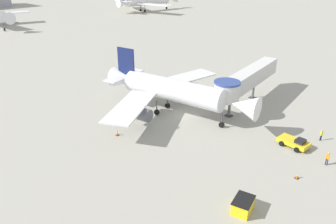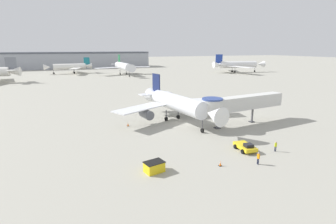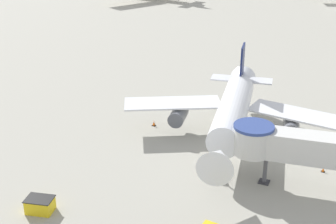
% 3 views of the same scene
% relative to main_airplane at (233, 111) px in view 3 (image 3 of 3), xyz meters
% --- Properties ---
extents(ground_plane, '(800.00, 800.00, 0.00)m').
position_rel_main_airplane_xyz_m(ground_plane, '(0.71, -2.11, -4.14)').
color(ground_plane, '#9E9B8E').
extents(main_airplane, '(28.22, 26.66, 9.80)m').
position_rel_main_airplane_xyz_m(main_airplane, '(0.00, 0.00, 0.00)').
color(main_airplane, silver).
rests_on(main_airplane, ground_plane).
extents(jet_bridge, '(20.65, 5.47, 6.36)m').
position_rel_main_airplane_xyz_m(jet_bridge, '(11.14, -7.10, 0.53)').
color(jet_bridge, silver).
rests_on(jet_bridge, ground_plane).
extents(service_container_yellow, '(2.90, 2.32, 1.42)m').
position_rel_main_airplane_xyz_m(service_container_yellow, '(-12.35, -21.20, -3.43)').
color(service_container_yellow, yellow).
rests_on(service_container_yellow, ground_plane).
extents(traffic_cone_starboard_wing, '(0.39, 0.39, 0.64)m').
position_rel_main_airplane_xyz_m(traffic_cone_starboard_wing, '(11.17, -3.01, -3.84)').
color(traffic_cone_starboard_wing, black).
rests_on(traffic_cone_starboard_wing, ground_plane).
extents(traffic_cone_port_wing, '(0.48, 0.48, 0.79)m').
position_rel_main_airplane_xyz_m(traffic_cone_port_wing, '(-10.74, 0.50, -3.76)').
color(traffic_cone_port_wing, black).
rests_on(traffic_cone_port_wing, ground_plane).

